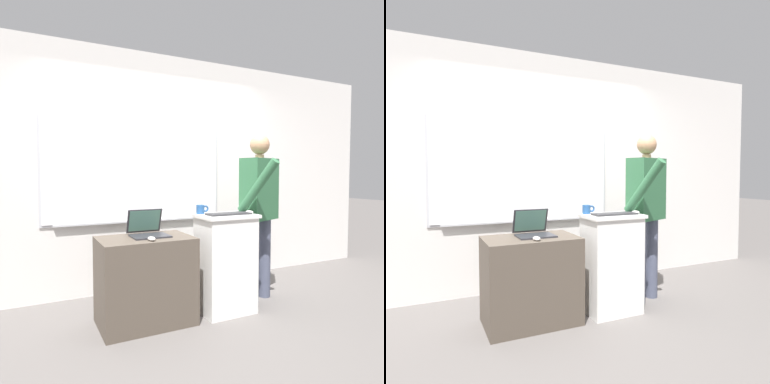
{
  "view_description": "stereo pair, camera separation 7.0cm",
  "coord_description": "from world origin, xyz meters",
  "views": [
    {
      "loc": [
        -1.39,
        -2.42,
        1.33
      ],
      "look_at": [
        0.03,
        0.49,
        1.16
      ],
      "focal_mm": 32.0,
      "sensor_mm": 36.0,
      "label": 1
    },
    {
      "loc": [
        -1.33,
        -2.45,
        1.33
      ],
      "look_at": [
        0.03,
        0.49,
        1.16
      ],
      "focal_mm": 32.0,
      "sensor_mm": 36.0,
      "label": 2
    }
  ],
  "objects": [
    {
      "name": "wireless_keyboard",
      "position": [
        0.32,
        0.31,
        0.96
      ],
      "size": [
        0.43,
        0.15,
        0.02
      ],
      "color": "#2D2D30",
      "rests_on": "lectern_podium"
    },
    {
      "name": "person_presenter",
      "position": [
        0.81,
        0.48,
        1.01
      ],
      "size": [
        0.61,
        0.67,
        1.74
      ],
      "rotation": [
        0.0,
        0.0,
        0.37
      ],
      "color": "#474C60",
      "rests_on": "ground_plane"
    },
    {
      "name": "back_wall",
      "position": [
        -0.01,
        1.4,
        1.36
      ],
      "size": [
        6.4,
        0.17,
        2.71
      ],
      "color": "silver",
      "rests_on": "ground_plane"
    },
    {
      "name": "lectern_podium",
      "position": [
        0.32,
        0.36,
        0.48
      ],
      "size": [
        0.55,
        0.4,
        0.95
      ],
      "color": "silver",
      "rests_on": "ground_plane"
    },
    {
      "name": "coffee_mug",
      "position": [
        0.12,
        0.49,
        0.99
      ],
      "size": [
        0.13,
        0.08,
        0.09
      ],
      "color": "#234C84",
      "rests_on": "lectern_podium"
    },
    {
      "name": "side_desk",
      "position": [
        -0.45,
        0.45,
        0.39
      ],
      "size": [
        0.82,
        0.52,
        0.77
      ],
      "color": "#4C4238",
      "rests_on": "ground_plane"
    },
    {
      "name": "ground_plane",
      "position": [
        0.0,
        0.0,
        0.0
      ],
      "size": [
        30.0,
        30.0,
        0.0
      ],
      "primitive_type": "plane",
      "color": "#5B5654"
    },
    {
      "name": "computer_mouse_by_laptop",
      "position": [
        -0.45,
        0.28,
        0.79
      ],
      "size": [
        0.06,
        0.1,
        0.03
      ],
      "color": "silver",
      "rests_on": "side_desk"
    },
    {
      "name": "laptop",
      "position": [
        -0.4,
        0.54,
        0.84
      ],
      "size": [
        0.33,
        0.33,
        0.24
      ],
      "color": "#28282D",
      "rests_on": "side_desk"
    },
    {
      "name": "computer_mouse_by_keyboard",
      "position": [
        0.55,
        0.29,
        0.96
      ],
      "size": [
        0.06,
        0.1,
        0.03
      ],
      "color": "silver",
      "rests_on": "lectern_podium"
    }
  ]
}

